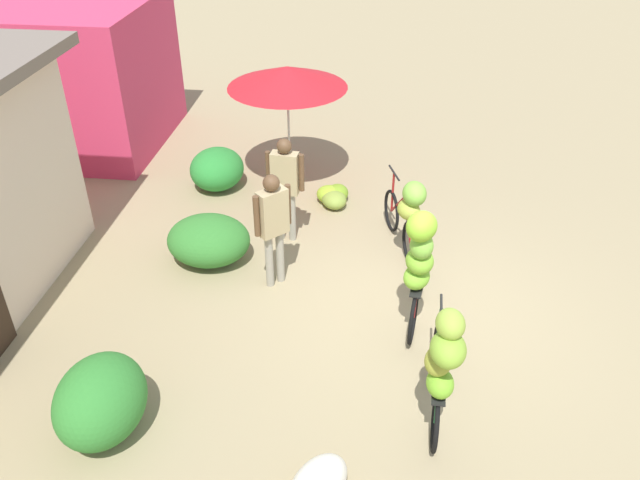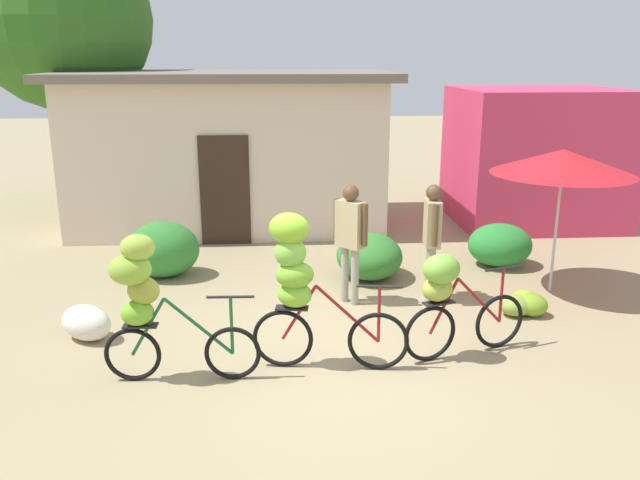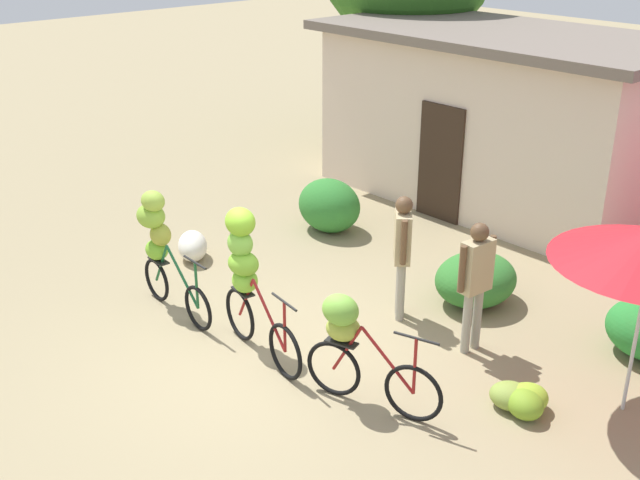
{
  "view_description": "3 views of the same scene",
  "coord_description": "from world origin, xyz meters",
  "views": [
    {
      "loc": [
        -6.72,
        0.5,
        5.48
      ],
      "look_at": [
        0.01,
        1.3,
        1.04
      ],
      "focal_mm": 36.14,
      "sensor_mm": 36.0,
      "label": 1
    },
    {
      "loc": [
        -0.56,
        -6.62,
        3.41
      ],
      "look_at": [
        -0.02,
        1.36,
        1.11
      ],
      "focal_mm": 36.62,
      "sensor_mm": 36.0,
      "label": 2
    },
    {
      "loc": [
        6.43,
        -4.89,
        5.05
      ],
      "look_at": [
        -0.2,
        1.13,
        1.15
      ],
      "focal_mm": 43.56,
      "sensor_mm": 36.0,
      "label": 3
    }
  ],
  "objects": [
    {
      "name": "building_low",
      "position": [
        -1.5,
        6.55,
        1.55
      ],
      "size": [
        6.48,
        3.42,
        3.06
      ],
      "color": "beige",
      "rests_on": "ground"
    },
    {
      "name": "person_vendor",
      "position": [
        1.58,
        2.0,
        1.03
      ],
      "size": [
        0.23,
        0.58,
        1.68
      ],
      "color": "gray",
      "rests_on": "ground"
    },
    {
      "name": "ground_plane",
      "position": [
        0.0,
        0.0,
        0.0
      ],
      "size": [
        60.0,
        60.0,
        0.0
      ],
      "primitive_type": "plane",
      "color": "#978763"
    },
    {
      "name": "person_bystander",
      "position": [
        0.44,
        1.98,
        1.04
      ],
      "size": [
        0.43,
        0.43,
        1.7
      ],
      "color": "gray",
      "rests_on": "ground"
    },
    {
      "name": "market_umbrella",
      "position": [
        3.47,
        2.25,
        1.93
      ],
      "size": [
        2.01,
        2.01,
        2.11
      ],
      "color": "beige",
      "rests_on": "ground"
    },
    {
      "name": "bicycle_center_loaded",
      "position": [
        1.37,
        0.18,
        0.76
      ],
      "size": [
        1.55,
        0.62,
        1.27
      ],
      "color": "black",
      "rests_on": "ground"
    },
    {
      "name": "shop_pink",
      "position": [
        4.75,
        6.42,
        1.36
      ],
      "size": [
        3.2,
        2.8,
        2.73
      ],
      "primitive_type": "cube",
      "color": "#D0365D",
      "rests_on": "ground"
    },
    {
      "name": "hedge_bush_front_left",
      "position": [
        -2.36,
        3.3,
        0.44
      ],
      "size": [
        1.13,
        0.92,
        0.88
      ],
      "primitive_type": "ellipsoid",
      "color": "#2F7B2E",
      "rests_on": "ground"
    },
    {
      "name": "hedge_bush_front_right",
      "position": [
        0.86,
        3.03,
        0.35
      ],
      "size": [
        1.03,
        1.21,
        0.7
      ],
      "primitive_type": "ellipsoid",
      "color": "#327A2E",
      "rests_on": "ground"
    },
    {
      "name": "hedge_bush_mid",
      "position": [
        3.1,
        3.48,
        0.35
      ],
      "size": [
        1.05,
        0.93,
        0.71
      ],
      "primitive_type": "ellipsoid",
      "color": "#2A8934",
      "rests_on": "ground"
    },
    {
      "name": "tree_behind_building",
      "position": [
        -4.94,
        7.89,
        4.05
      ],
      "size": [
        3.71,
        3.71,
        5.93
      ],
      "color": "brown",
      "rests_on": "ground"
    },
    {
      "name": "bicycle_leftmost",
      "position": [
        -1.93,
        -0.16,
        0.97
      ],
      "size": [
        1.67,
        0.41,
        1.64
      ],
      "color": "black",
      "rests_on": "ground"
    },
    {
      "name": "produce_sack",
      "position": [
        -2.93,
        0.97,
        0.22
      ],
      "size": [
        0.83,
        0.74,
        0.44
      ],
      "primitive_type": "ellipsoid",
      "rotation": [
        0.0,
        0.0,
        2.58
      ],
      "color": "silver",
      "rests_on": "ground"
    },
    {
      "name": "banana_pile_on_ground",
      "position": [
        2.74,
        1.39,
        0.15
      ],
      "size": [
        0.77,
        0.67,
        0.31
      ],
      "color": "olive",
      "rests_on": "ground"
    },
    {
      "name": "bicycle_near_pile",
      "position": [
        -0.31,
        0.06,
        1.05
      ],
      "size": [
        1.73,
        0.46,
        1.78
      ],
      "color": "black",
      "rests_on": "ground"
    }
  ]
}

